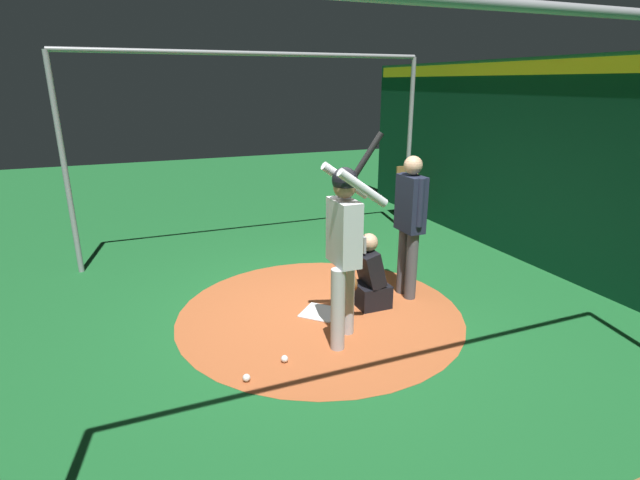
{
  "coord_description": "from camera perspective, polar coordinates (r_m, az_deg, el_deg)",
  "views": [
    {
      "loc": [
        2.01,
        4.97,
        2.71
      ],
      "look_at": [
        0.0,
        0.0,
        0.95
      ],
      "focal_mm": 27.08,
      "sensor_mm": 36.0,
      "label": 1
    }
  ],
  "objects": [
    {
      "name": "catcher",
      "position": [
        6.06,
        5.8,
        -4.53
      ],
      "size": [
        0.58,
        0.4,
        0.96
      ],
      "color": "black",
      "rests_on": "ground"
    },
    {
      "name": "bat_rack",
      "position": [
        10.43,
        10.66,
        5.61
      ],
      "size": [
        0.7,
        0.19,
        1.05
      ],
      "color": "olive",
      "rests_on": "ground"
    },
    {
      "name": "back_wall",
      "position": [
        7.71,
        27.22,
        7.48
      ],
      "size": [
        0.23,
        10.6,
        3.06
      ],
      "color": "#0C3D26",
      "rests_on": "ground"
    },
    {
      "name": "batter",
      "position": [
        4.96,
        2.95,
        0.24
      ],
      "size": [
        0.68,
        0.49,
        2.23
      ],
      "color": "#B3B3B7",
      "rests_on": "ground"
    },
    {
      "name": "home_plate",
      "position": [
        6.0,
        0.0,
        -8.54
      ],
      "size": [
        0.59,
        0.59,
        0.01
      ],
      "primitive_type": "cube",
      "rotation": [
        0.0,
        0.0,
        0.79
      ],
      "color": "white",
      "rests_on": "dirt_circle"
    },
    {
      "name": "cage_frame",
      "position": [
        5.38,
        0.0,
        12.69
      ],
      "size": [
        5.69,
        5.33,
        3.15
      ],
      "color": "gray",
      "rests_on": "ground"
    },
    {
      "name": "dirt_circle",
      "position": [
        6.0,
        0.0,
        -8.62
      ],
      "size": [
        3.47,
        3.47,
        0.01
      ],
      "primitive_type": "cylinder",
      "color": "#AD562D",
      "rests_on": "ground"
    },
    {
      "name": "ground_plane",
      "position": [
        6.0,
        0.0,
        -8.65
      ],
      "size": [
        26.6,
        26.6,
        0.0
      ],
      "primitive_type": "plane",
      "color": "#195B28"
    },
    {
      "name": "baseball_1",
      "position": [
        5.04,
        -4.21,
        -13.83
      ],
      "size": [
        0.07,
        0.07,
        0.07
      ],
      "primitive_type": "sphere",
      "color": "white",
      "rests_on": "dirt_circle"
    },
    {
      "name": "umpire",
      "position": [
        6.23,
        10.58,
        2.45
      ],
      "size": [
        0.23,
        0.49,
        1.85
      ],
      "color": "#4C4C51",
      "rests_on": "ground"
    },
    {
      "name": "baseball_0",
      "position": [
        4.8,
        -8.69,
        -15.79
      ],
      "size": [
        0.07,
        0.07,
        0.07
      ],
      "primitive_type": "sphere",
      "color": "white",
      "rests_on": "dirt_circle"
    },
    {
      "name": "baseball_2",
      "position": [
        6.43,
        2.22,
        -6.34
      ],
      "size": [
        0.07,
        0.07,
        0.07
      ],
      "primitive_type": "sphere",
      "color": "white",
      "rests_on": "dirt_circle"
    }
  ]
}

